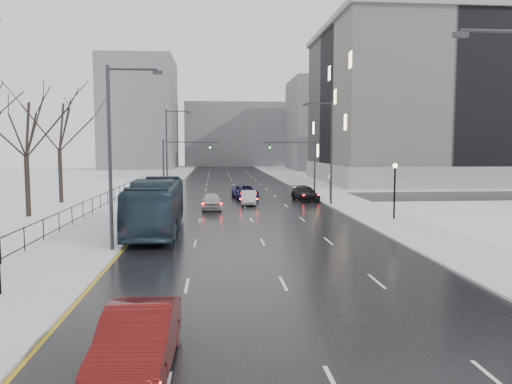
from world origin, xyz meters
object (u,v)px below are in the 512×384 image
object	(u,v)px
mast_signal_right	(305,161)
bus	(156,205)
mast_signal_left	(173,161)
sedan_left_near	(138,340)
sedan_center_near	(212,201)
sedan_right_far	(305,193)
streetlight_l_far	(169,147)
streetlight_r_mid	(329,148)
lamppost_r_mid	(395,183)
tree_park_d	(29,218)
streetlight_l_near	(114,149)
sedan_right_near	(249,198)
no_uturn_sign	(330,179)
tree_park_e	(62,204)
sedan_right_cross	(245,192)

from	to	relation	value
mast_signal_right	bus	xyz separation A→B (m)	(-14.06, -21.67, -2.31)
mast_signal_left	sedan_left_near	world-z (taller)	mast_signal_left
sedan_center_near	sedan_right_far	bearing A→B (deg)	33.63
sedan_left_near	streetlight_l_far	bearing A→B (deg)	95.61
streetlight_r_mid	mast_signal_left	xyz separation A→B (m)	(-15.49, 8.00, -1.51)
lamppost_r_mid	bus	size ratio (longest dim) A/B	0.34
tree_park_d	streetlight_l_far	bearing A→B (deg)	61.85
streetlight_l_near	sedan_right_near	xyz separation A→B (m)	(8.67, 21.34, -4.90)
tree_park_d	sedan_center_near	bearing A→B (deg)	14.89
no_uturn_sign	sedan_left_near	bearing A→B (deg)	-109.84
tree_park_d	sedan_center_near	size ratio (longest dim) A/B	2.78
streetlight_l_near	sedan_right_far	distance (m)	29.31
mast_signal_right	no_uturn_sign	world-z (taller)	mast_signal_right
streetlight_r_mid	no_uturn_sign	distance (m)	5.30
sedan_right_far	sedan_left_near	bearing A→B (deg)	-113.76
streetlight_l_near	sedan_right_near	bearing A→B (deg)	67.89
bus	sedan_right_far	size ratio (longest dim) A/B	2.54
tree_park_e	sedan_right_near	distance (m)	18.90
tree_park_e	bus	bearing A→B (deg)	-57.02
streetlight_l_far	sedan_center_near	world-z (taller)	streetlight_l_far
sedan_left_near	sedan_center_near	world-z (taller)	sedan_left_near
no_uturn_sign	sedan_center_near	size ratio (longest dim) A/B	0.60
streetlight_l_far	mast_signal_right	bearing A→B (deg)	-14.48
no_uturn_sign	streetlight_r_mid	bearing A→B (deg)	-104.48
lamppost_r_mid	mast_signal_left	bearing A→B (deg)	135.52
tree_park_e	no_uturn_sign	world-z (taller)	tree_park_e
streetlight_l_far	mast_signal_right	world-z (taller)	streetlight_l_far
streetlight_r_mid	streetlight_l_far	bearing A→B (deg)	143.70
mast_signal_left	sedan_right_cross	world-z (taller)	mast_signal_left
tree_park_e	streetlight_r_mid	world-z (taller)	streetlight_r_mid
sedan_center_near	mast_signal_right	bearing A→B (deg)	42.80
tree_park_e	lamppost_r_mid	bearing A→B (deg)	-25.62
tree_park_e	sedan_left_near	distance (m)	41.04
streetlight_l_far	mast_signal_left	size ratio (longest dim) A/B	1.54
streetlight_l_near	sedan_center_near	xyz separation A→B (m)	(5.05, 17.90, -4.81)
streetlight_r_mid	mast_signal_right	bearing A→B (deg)	96.00
sedan_left_near	bus	bearing A→B (deg)	96.73
sedan_left_near	bus	distance (m)	21.22
tree_park_e	bus	size ratio (longest dim) A/B	1.07
sedan_left_near	sedan_right_near	world-z (taller)	sedan_left_near
sedan_right_cross	sedan_left_near	bearing A→B (deg)	-103.58
streetlight_l_near	tree_park_d	bearing A→B (deg)	124.53
mast_signal_right	sedan_right_near	world-z (taller)	mast_signal_right
streetlight_l_near	mast_signal_right	distance (m)	32.03
tree_park_d	sedan_right_near	bearing A→B (deg)	21.85
lamppost_r_mid	sedan_left_near	world-z (taller)	lamppost_r_mid
tree_park_d	no_uturn_sign	xyz separation A→B (m)	(27.00, 10.00, 2.30)
streetlight_r_mid	streetlight_l_near	distance (m)	25.82
sedan_center_near	bus	bearing A→B (deg)	-108.60
mast_signal_right	sedan_right_near	distance (m)	10.12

